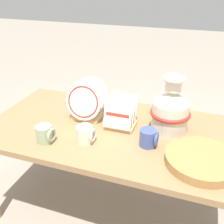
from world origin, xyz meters
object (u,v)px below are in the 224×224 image
wicker_charger_stack (202,160)px  mug_cobalt_glaze (149,138)px  dish_rack_round_plates (87,104)px  ceramic_vase (171,109)px  dish_rack_square_plates (121,117)px  mug_sage_glaze (45,134)px  mug_cream_glaze (86,134)px

wicker_charger_stack → mug_cobalt_glaze: size_ratio=3.60×
dish_rack_round_plates → ceramic_vase: bearing=3.4°
dish_rack_square_plates → wicker_charger_stack: (0.47, -0.21, -0.04)m
wicker_charger_stack → dish_rack_square_plates: bearing=156.3°
ceramic_vase → mug_sage_glaze: 0.71m
dish_rack_round_plates → mug_cobalt_glaze: bearing=-21.0°
ceramic_vase → mug_sage_glaze: bearing=-150.9°
dish_rack_round_plates → mug_cream_glaze: dish_rack_round_plates is taller
mug_cream_glaze → mug_sage_glaze: bearing=-161.6°
mug_sage_glaze → mug_cobalt_glaze: size_ratio=1.00×
dish_rack_round_plates → wicker_charger_stack: 0.74m
dish_rack_square_plates → mug_sage_glaze: (-0.34, -0.29, -0.01)m
mug_cream_glaze → mug_cobalt_glaze: (0.33, 0.08, 0.00)m
dish_rack_square_plates → wicker_charger_stack: 0.52m
mug_sage_glaze → mug_cream_glaze: bearing=18.4°
dish_rack_square_plates → dish_rack_round_plates: bearing=174.1°
ceramic_vase → mug_cobalt_glaze: (-0.08, -0.19, -0.09)m
dish_rack_square_plates → mug_cobalt_glaze: size_ratio=1.91×
dish_rack_round_plates → dish_rack_square_plates: dish_rack_round_plates is taller
wicker_charger_stack → mug_sage_glaze: (-0.81, -0.08, 0.03)m
ceramic_vase → mug_cream_glaze: 0.49m
dish_rack_square_plates → mug_sage_glaze: dish_rack_square_plates is taller
mug_cream_glaze → mug_cobalt_glaze: same height
mug_cream_glaze → mug_cobalt_glaze: size_ratio=1.00×
wicker_charger_stack → ceramic_vase: bearing=126.7°
ceramic_vase → wicker_charger_stack: bearing=-53.3°
dish_rack_square_plates → mug_cobalt_glaze: bearing=-35.2°
ceramic_vase → mug_sage_glaze: size_ratio=3.40×
dish_rack_round_plates → wicker_charger_stack: bearing=-18.2°
dish_rack_round_plates → mug_cobalt_glaze: size_ratio=2.55×
dish_rack_square_plates → wicker_charger_stack: size_ratio=0.53×
wicker_charger_stack → mug_sage_glaze: mug_sage_glaze is taller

